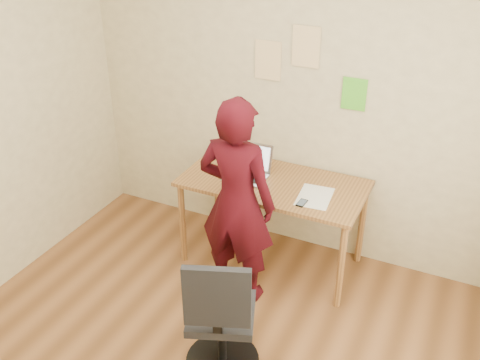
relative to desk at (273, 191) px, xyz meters
The scene contains 10 objects.
room 1.55m from the desk, 90.61° to the right, with size 3.58×3.58×2.78m.
desk is the anchor object (origin of this frame).
laptop 0.26m from the desk, behind, with size 0.33×0.29×0.23m.
paper_sheet 0.37m from the desk, 12.53° to the right, with size 0.23×0.33×0.00m, color white.
phone 0.38m from the desk, 34.73° to the right, with size 0.06×0.11×0.01m.
wall_note_left 1.00m from the desk, 121.32° to the left, with size 0.21×0.00×0.30m, color #F3CC91.
wall_note_mid 1.11m from the desk, 77.96° to the left, with size 0.21×0.00×0.30m, color #F3CC91.
wall_note_right 0.95m from the desk, 37.73° to the left, with size 0.18×0.00×0.24m, color #58CB2D.
office_chair 1.23m from the desk, 82.72° to the right, with size 0.52×0.53×0.92m.
person 0.48m from the desk, 101.28° to the right, with size 0.57×0.37×1.56m, color #38070E.
Camera 1 is at (1.31, -1.95, 2.72)m, focal length 40.00 mm.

